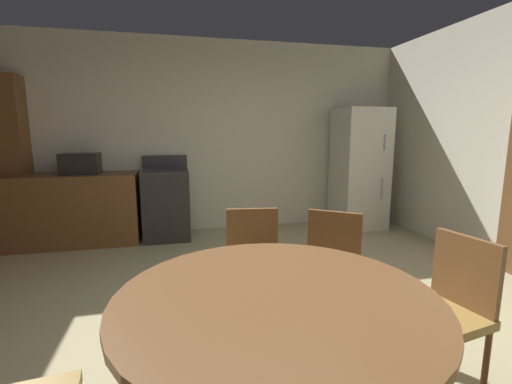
{
  "coord_description": "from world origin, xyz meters",
  "views": [
    {
      "loc": [
        -0.48,
        -2.15,
        1.42
      ],
      "look_at": [
        0.17,
        0.66,
        0.93
      ],
      "focal_mm": 24.6,
      "sensor_mm": 36.0,
      "label": 1
    }
  ],
  "objects_px": {
    "microwave": "(81,164)",
    "chair_east": "(448,304)",
    "dining_table": "(276,327)",
    "refrigerator": "(359,169)",
    "chair_northeast": "(330,267)",
    "chair_north": "(254,262)",
    "oven_range": "(166,204)"
  },
  "relations": [
    {
      "from": "microwave",
      "to": "chair_east",
      "type": "distance_m",
      "value": 4.19
    },
    {
      "from": "dining_table",
      "to": "refrigerator",
      "type": "bearing_deg",
      "value": 56.19
    },
    {
      "from": "refrigerator",
      "to": "microwave",
      "type": "bearing_deg",
      "value": 179.25
    },
    {
      "from": "chair_northeast",
      "to": "chair_east",
      "type": "distance_m",
      "value": 0.75
    },
    {
      "from": "microwave",
      "to": "chair_north",
      "type": "bearing_deg",
      "value": -55.42
    },
    {
      "from": "chair_east",
      "to": "chair_north",
      "type": "bearing_deg",
      "value": -53.7
    },
    {
      "from": "chair_east",
      "to": "chair_north",
      "type": "height_order",
      "value": "same"
    },
    {
      "from": "dining_table",
      "to": "chair_north",
      "type": "xyz_separation_m",
      "value": [
        0.13,
        1.03,
        -0.11
      ]
    },
    {
      "from": "oven_range",
      "to": "chair_north",
      "type": "bearing_deg",
      "value": -74.92
    },
    {
      "from": "oven_range",
      "to": "refrigerator",
      "type": "bearing_deg",
      "value": -1.1
    },
    {
      "from": "microwave",
      "to": "dining_table",
      "type": "bearing_deg",
      "value": -65.99
    },
    {
      "from": "oven_range",
      "to": "dining_table",
      "type": "xyz_separation_m",
      "value": [
        0.52,
        -3.46,
        0.14
      ]
    },
    {
      "from": "refrigerator",
      "to": "dining_table",
      "type": "height_order",
      "value": "refrigerator"
    },
    {
      "from": "refrigerator",
      "to": "chair_north",
      "type": "xyz_separation_m",
      "value": [
        -2.15,
        -2.38,
        -0.38
      ]
    },
    {
      "from": "oven_range",
      "to": "chair_east",
      "type": "distance_m",
      "value": 3.63
    },
    {
      "from": "refrigerator",
      "to": "dining_table",
      "type": "distance_m",
      "value": 4.11
    },
    {
      "from": "microwave",
      "to": "chair_northeast",
      "type": "relative_size",
      "value": 0.51
    },
    {
      "from": "oven_range",
      "to": "chair_northeast",
      "type": "relative_size",
      "value": 1.26
    },
    {
      "from": "oven_range",
      "to": "microwave",
      "type": "relative_size",
      "value": 2.5
    },
    {
      "from": "oven_range",
      "to": "microwave",
      "type": "xyz_separation_m",
      "value": [
        -1.02,
        -0.0,
        0.56
      ]
    },
    {
      "from": "microwave",
      "to": "chair_northeast",
      "type": "height_order",
      "value": "microwave"
    },
    {
      "from": "oven_range",
      "to": "chair_east",
      "type": "bearing_deg",
      "value": -64.8
    },
    {
      "from": "refrigerator",
      "to": "chair_east",
      "type": "xyz_separation_m",
      "value": [
        -1.26,
        -3.23,
        -0.38
      ]
    },
    {
      "from": "refrigerator",
      "to": "chair_east",
      "type": "relative_size",
      "value": 2.02
    },
    {
      "from": "chair_northeast",
      "to": "chair_east",
      "type": "bearing_deg",
      "value": 68.68
    },
    {
      "from": "chair_northeast",
      "to": "dining_table",
      "type": "bearing_deg",
      "value": 0.0
    },
    {
      "from": "dining_table",
      "to": "chair_north",
      "type": "height_order",
      "value": "chair_north"
    },
    {
      "from": "chair_northeast",
      "to": "chair_north",
      "type": "relative_size",
      "value": 1.0
    },
    {
      "from": "chair_northeast",
      "to": "chair_north",
      "type": "xyz_separation_m",
      "value": [
        -0.5,
        0.2,
        0.0
      ]
    },
    {
      "from": "microwave",
      "to": "refrigerator",
      "type": "bearing_deg",
      "value": -0.75
    },
    {
      "from": "refrigerator",
      "to": "chair_north",
      "type": "bearing_deg",
      "value": -132.1
    },
    {
      "from": "oven_range",
      "to": "chair_north",
      "type": "height_order",
      "value": "oven_range"
    }
  ]
}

